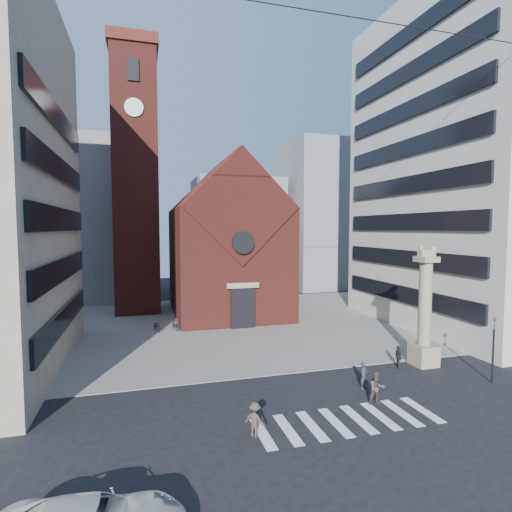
# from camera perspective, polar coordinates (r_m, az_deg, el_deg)

# --- Properties ---
(ground) EXTENTS (120.00, 120.00, 0.00)m
(ground) POSITION_cam_1_polar(r_m,az_deg,el_deg) (24.92, 8.17, -19.46)
(ground) COLOR black
(ground) RESTS_ON ground
(piazza) EXTENTS (46.00, 30.00, 0.05)m
(piazza) POSITION_cam_1_polar(r_m,az_deg,el_deg) (42.10, -2.61, -9.57)
(piazza) COLOR gray
(piazza) RESTS_ON ground
(zebra_crossing) EXTENTS (10.20, 3.20, 0.01)m
(zebra_crossing) POSITION_cam_1_polar(r_m,az_deg,el_deg) (22.70, 12.88, -21.95)
(zebra_crossing) COLOR white
(zebra_crossing) RESTS_ON ground
(church) EXTENTS (12.00, 16.65, 18.00)m
(church) POSITION_cam_1_polar(r_m,az_deg,el_deg) (46.86, -4.35, 1.64)
(church) COLOR maroon
(church) RESTS_ON ground
(campanile) EXTENTS (5.50, 5.50, 31.20)m
(campanile) POSITION_cam_1_polar(r_m,az_deg,el_deg) (49.17, -16.82, 10.64)
(campanile) COLOR maroon
(campanile) RESTS_ON ground
(building_right) EXTENTS (18.00, 22.00, 32.00)m
(building_right) POSITION_cam_1_polar(r_m,az_deg,el_deg) (47.25, 29.87, 10.89)
(building_right) COLOR beige
(building_right) RESTS_ON ground
(bg_block_left) EXTENTS (16.00, 14.00, 22.00)m
(bg_block_left) POSITION_cam_1_polar(r_m,az_deg,el_deg) (61.75, -25.92, 4.62)
(bg_block_left) COLOR gray
(bg_block_left) RESTS_ON ground
(bg_block_mid) EXTENTS (14.00, 12.00, 18.00)m
(bg_block_mid) POSITION_cam_1_polar(r_m,az_deg,el_deg) (67.62, -2.78, 3.23)
(bg_block_mid) COLOR gray
(bg_block_mid) RESTS_ON ground
(bg_block_right) EXTENTS (16.00, 14.00, 24.00)m
(bg_block_right) POSITION_cam_1_polar(r_m,az_deg,el_deg) (70.28, 10.65, 5.64)
(bg_block_right) COLOR gray
(bg_block_right) RESTS_ON ground
(lion_column) EXTENTS (1.63, 1.60, 8.68)m
(lion_column) POSITION_cam_1_polar(r_m,az_deg,el_deg) (31.42, 22.96, -8.16)
(lion_column) COLOR gray
(lion_column) RESTS_ON ground
(traffic_light) EXTENTS (0.13, 0.16, 4.30)m
(traffic_light) POSITION_cam_1_polar(r_m,az_deg,el_deg) (30.18, 30.78, -11.19)
(traffic_light) COLOR black
(traffic_light) RESTS_ON ground
(pedestrian_0) EXTENTS (0.72, 0.65, 1.66)m
(pedestrian_0) POSITION_cam_1_polar(r_m,az_deg,el_deg) (26.56, 15.15, -16.12)
(pedestrian_0) COLOR #2E2A3B
(pedestrian_0) RESTS_ON ground
(pedestrian_1) EXTENTS (1.01, 0.85, 1.89)m
(pedestrian_1) POSITION_cam_1_polar(r_m,az_deg,el_deg) (24.49, 16.87, -17.63)
(pedestrian_1) COLOR #4C3E3D
(pedestrian_1) RESTS_ON ground
(pedestrian_2) EXTENTS (0.61, 1.02, 1.62)m
(pedestrian_2) POSITION_cam_1_polar(r_m,az_deg,el_deg) (30.84, 19.70, -13.39)
(pedestrian_2) COLOR #24232B
(pedestrian_2) RESTS_ON ground
(pedestrian_3) EXTENTS (1.20, 1.18, 1.65)m
(pedestrian_3) POSITION_cam_1_polar(r_m,az_deg,el_deg) (20.47, -0.16, -22.33)
(pedestrian_3) COLOR #46352F
(pedestrian_3) RESTS_ON ground
(scooter_0) EXTENTS (1.09, 1.95, 0.97)m
(scooter_0) POSITION_cam_1_polar(r_m,az_deg,el_deg) (39.97, -13.95, -9.67)
(scooter_0) COLOR black
(scooter_0) RESTS_ON piazza
(scooter_1) EXTENTS (0.94, 1.87, 1.08)m
(scooter_1) POSITION_cam_1_polar(r_m,az_deg,el_deg) (40.05, -11.47, -9.53)
(scooter_1) COLOR black
(scooter_1) RESTS_ON piazza
(scooter_2) EXTENTS (1.09, 1.95, 0.97)m
(scooter_2) POSITION_cam_1_polar(r_m,az_deg,el_deg) (40.23, -9.01, -9.52)
(scooter_2) COLOR black
(scooter_2) RESTS_ON piazza
(scooter_3) EXTENTS (0.94, 1.87, 1.08)m
(scooter_3) POSITION_cam_1_polar(r_m,az_deg,el_deg) (40.45, -6.57, -9.34)
(scooter_3) COLOR black
(scooter_3) RESTS_ON piazza
(scooter_4) EXTENTS (1.09, 1.95, 0.97)m
(scooter_4) POSITION_cam_1_polar(r_m,az_deg,el_deg) (40.76, -4.17, -9.30)
(scooter_4) COLOR black
(scooter_4) RESTS_ON piazza
(scooter_5) EXTENTS (0.94, 1.87, 1.08)m
(scooter_5) POSITION_cam_1_polar(r_m,az_deg,el_deg) (41.12, -1.81, -9.09)
(scooter_5) COLOR black
(scooter_5) RESTS_ON piazza
(scooter_6) EXTENTS (1.09, 1.95, 0.97)m
(scooter_6) POSITION_cam_1_polar(r_m,az_deg,el_deg) (41.58, 0.50, -9.02)
(scooter_6) COLOR black
(scooter_6) RESTS_ON piazza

